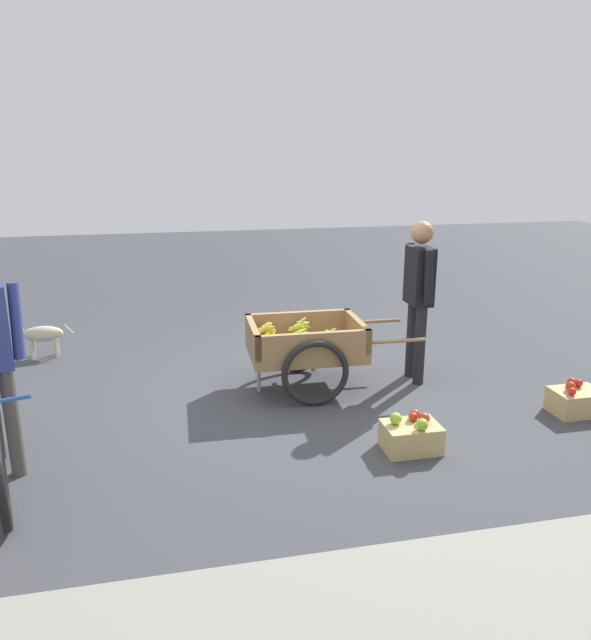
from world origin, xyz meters
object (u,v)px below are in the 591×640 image
object	(u,v)px
apple_crate	(576,401)
mixed_fruit_crate	(411,435)
vendor_person	(419,287)
fruit_cart	(305,346)
dog	(39,334)
plastic_bucket	(355,334)

from	to	relation	value
apple_crate	mixed_fruit_crate	size ratio (longest dim) A/B	1.00
vendor_person	mixed_fruit_crate	size ratio (longest dim) A/B	3.72
fruit_cart	dog	size ratio (longest dim) A/B	2.47
mixed_fruit_crate	vendor_person	bearing A→B (deg)	-113.72
dog	mixed_fruit_crate	size ratio (longest dim) A/B	1.53
dog	apple_crate	xyz separation A→B (m)	(-5.02, 2.65, -0.15)
plastic_bucket	apple_crate	size ratio (longest dim) A/B	0.55
mixed_fruit_crate	apple_crate	bearing A→B (deg)	-169.09
plastic_bucket	mixed_fruit_crate	xyz separation A→B (m)	(0.38, 2.68, 0.01)
plastic_bucket	fruit_cart	bearing A→B (deg)	53.57
vendor_person	plastic_bucket	world-z (taller)	vendor_person
apple_crate	mixed_fruit_crate	xyz separation A→B (m)	(1.73, 0.33, 0.01)
vendor_person	plastic_bucket	xyz separation A→B (m)	(0.24, -1.28, -0.87)
fruit_cart	dog	world-z (taller)	fruit_cart
dog	mixed_fruit_crate	distance (m)	4.44
dog	fruit_cart	bearing A→B (deg)	150.66
vendor_person	dog	xyz separation A→B (m)	(3.91, -1.57, -0.71)
dog	apple_crate	world-z (taller)	dog
dog	mixed_fruit_crate	bearing A→B (deg)	137.86
fruit_cart	vendor_person	distance (m)	1.28
fruit_cart	plastic_bucket	distance (m)	1.59
mixed_fruit_crate	fruit_cart	bearing A→B (deg)	-69.33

